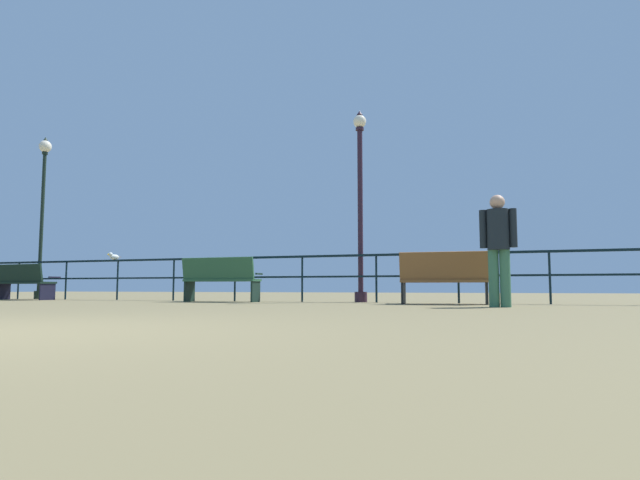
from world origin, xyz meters
name	(u,v)px	position (x,y,z in m)	size (l,w,h in m)	color
pier_railing	(338,267)	(0.00, 8.48, 0.75)	(21.93, 0.05, 1.02)	black
bench_far_left	(22,280)	(-8.30, 7.75, 0.50)	(1.79, 0.77, 0.90)	black
bench_near_left	(220,277)	(-2.49, 7.75, 0.54)	(1.73, 0.65, 0.97)	#285536
bench_near_right	(444,277)	(2.33, 7.74, 0.52)	(1.66, 0.82, 0.98)	brown
lamppost_left	(43,195)	(-8.76, 8.70, 2.89)	(0.34, 0.34, 4.55)	black
lamppost_center	(360,197)	(0.44, 8.70, 2.29)	(0.29, 0.29, 4.25)	#2C1A26
person_by_bench	(498,242)	(3.36, 6.57, 1.04)	(0.58, 0.35, 1.82)	#396D4C
seagull_on_rail	(114,256)	(-6.02, 8.46, 1.11)	(0.22, 0.38, 0.18)	silver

